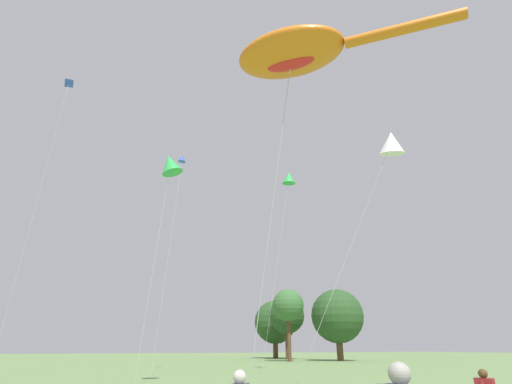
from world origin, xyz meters
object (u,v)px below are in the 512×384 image
object	(u,v)px
small_kite_delta_white	(289,178)
tree_oak_right	(287,316)
tree_oak_left	(337,316)
small_kite_bird_shape	(391,143)
small_kite_stunt_black	(182,160)
small_kite_triangle_green	(62,109)
tree_broad_distant	(275,322)
tree_shrub_far	(288,306)
small_kite_box_yellow	(170,164)
big_show_kite	(295,53)

from	to	relation	value
small_kite_delta_white	tree_oak_right	world-z (taller)	small_kite_delta_white
tree_oak_left	small_kite_bird_shape	bearing A→B (deg)	-120.74
small_kite_stunt_black	tree_oak_right	xyz separation A→B (m)	(26.05, 29.74, -11.45)
small_kite_triangle_green	small_kite_delta_white	bearing A→B (deg)	-95.31
small_kite_delta_white	small_kite_bird_shape	distance (m)	18.92
small_kite_delta_white	tree_oak_right	distance (m)	38.85
tree_broad_distant	tree_oak_right	distance (m)	7.28
small_kite_bird_shape	tree_shrub_far	distance (m)	43.81
small_kite_box_yellow	tree_oak_right	size ratio (longest dim) A/B	1.24
tree_oak_right	tree_broad_distant	bearing A→B (deg)	80.82
tree_broad_distant	small_kite_triangle_green	bearing A→B (deg)	-134.75
tree_oak_right	small_kite_delta_white	bearing A→B (deg)	-116.40
big_show_kite	tree_shrub_far	size ratio (longest dim) A/B	1.17
big_show_kite	tree_shrub_far	xyz separation A→B (m)	(22.00, 43.37, -3.55)
tree_oak_left	tree_broad_distant	bearing A→B (deg)	96.79
small_kite_triangle_green	tree_oak_left	xyz separation A→B (m)	(40.04, 20.50, -14.15)
tree_oak_left	tree_shrub_far	size ratio (longest dim) A/B	1.04
big_show_kite	small_kite_delta_white	xyz separation A→B (m)	(10.32, 19.99, 5.39)
small_kite_delta_white	tree_broad_distant	size ratio (longest dim) A/B	1.66
big_show_kite	small_kite_delta_white	distance (m)	23.13
big_show_kite	small_kite_triangle_green	bearing A→B (deg)	-23.76
small_kite_stunt_black	tree_oak_right	bearing A→B (deg)	158.36
small_kite_box_yellow	small_kite_triangle_green	bearing A→B (deg)	44.20
big_show_kite	tree_oak_right	xyz separation A→B (m)	(27.07, 53.73, -4.10)
tree_broad_distant	small_kite_stunt_black	bearing A→B (deg)	-126.40
small_kite_delta_white	tree_broad_distant	world-z (taller)	small_kite_delta_white
small_kite_stunt_black	tree_broad_distant	bearing A→B (deg)	163.17
small_kite_delta_white	small_kite_triangle_green	size ratio (longest dim) A/B	0.73
small_kite_bird_shape	tree_oak_left	distance (m)	47.34
small_kite_stunt_black	tree_broad_distant	size ratio (longest dim) A/B	1.84
tree_broad_distant	tree_oak_right	xyz separation A→B (m)	(-1.16, -7.16, 0.66)
tree_shrub_far	tree_oak_right	xyz separation A→B (m)	(5.06, 10.36, -0.55)
small_kite_triangle_green	small_kite_bird_shape	bearing A→B (deg)	-139.32
small_kite_box_yellow	small_kite_bird_shape	size ratio (longest dim) A/B	1.15
small_kite_delta_white	tree_oak_left	distance (m)	32.25
tree_oak_left	tree_oak_right	distance (m)	11.11
small_kite_delta_white	small_kite_stunt_black	world-z (taller)	small_kite_stunt_black
tree_oak_left	small_kite_delta_white	bearing A→B (deg)	-130.86
tree_oak_left	tree_shrub_far	bearing A→B (deg)	178.40
tree_oak_right	small_kite_stunt_black	bearing A→B (deg)	-131.22
big_show_kite	tree_shrub_far	distance (m)	48.76
tree_shrub_far	small_kite_bird_shape	bearing A→B (deg)	-111.15
big_show_kite	small_kite_stunt_black	world-z (taller)	small_kite_stunt_black
small_kite_stunt_black	tree_shrub_far	size ratio (longest dim) A/B	1.91
small_kite_delta_white	small_kite_stunt_black	bearing A→B (deg)	154.41
small_kite_box_yellow	tree_shrub_far	size ratio (longest dim) A/B	1.26
tree_broad_distant	tree_shrub_far	size ratio (longest dim) A/B	1.04
small_kite_delta_white	tree_shrub_far	bearing A→B (deg)	61.16
tree_oak_left	tree_oak_right	size ratio (longest dim) A/B	1.02
small_kite_box_yellow	small_kite_triangle_green	size ratio (longest dim) A/B	0.53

